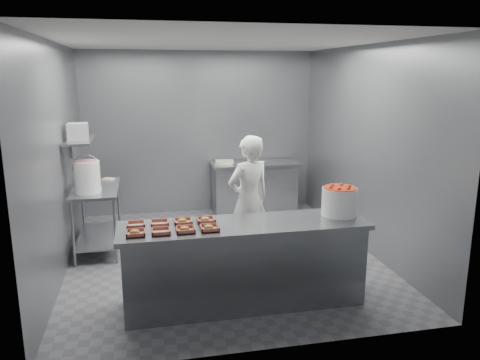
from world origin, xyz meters
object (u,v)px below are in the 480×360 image
back_counter (254,188)px  tray_7 (206,220)px  tray_4 (136,225)px  glaze_bucket (87,176)px  tray_5 (160,223)px  worker (249,200)px  prep_table (97,209)px  tray_0 (135,233)px  tray_2 (185,229)px  tray_3 (209,228)px  tray_1 (161,231)px  tray_6 (183,221)px  appliance (78,131)px  service_counter (244,263)px  strawberry_tub (339,200)px

back_counter → tray_7: (-1.28, -3.12, 0.47)m
tray_4 → glaze_bucket: (-0.62, 1.54, 0.20)m
back_counter → tray_4: 3.74m
tray_5 → worker: (1.17, 0.97, -0.08)m
prep_table → tray_0: (0.55, -2.08, 0.33)m
tray_2 → tray_3: bearing=0.0°
tray_1 → tray_2: 0.24m
tray_6 → appliance: appliance is taller
worker → appliance: size_ratio=5.75×
service_counter → appliance: size_ratio=8.95×
tray_6 → appliance: size_ratio=0.65×
back_counter → strawberry_tub: (0.18, -3.18, 0.61)m
tray_5 → tray_6: (0.24, -0.00, 0.00)m
tray_1 → tray_5: size_ratio=1.00×
tray_4 → worker: size_ratio=0.11×
prep_table → tray_4: size_ratio=6.40×
back_counter → tray_6: 3.50m
tray_7 → strawberry_tub: strawberry_tub is taller
tray_1 → appliance: (-0.96, 2.05, 0.75)m
service_counter → strawberry_tub: strawberry_tub is taller
worker → strawberry_tub: (0.78, -1.03, 0.23)m
back_counter → appliance: 3.27m
tray_3 → glaze_bucket: bearing=126.5°
tray_3 → strawberry_tub: size_ratio=0.49×
tray_1 → tray_6: (0.24, 0.26, 0.00)m
prep_table → tray_5: 2.01m
back_counter → strawberry_tub: size_ratio=3.92×
back_counter → glaze_bucket: (-2.62, -1.58, 0.66)m
back_counter → tray_2: (-1.52, -3.38, 0.47)m
tray_2 → tray_3: size_ratio=1.00×
tray_4 → tray_6: tray_6 is taller
strawberry_tub → tray_4: bearing=178.4°
tray_3 → tray_7: same height
prep_table → tray_4: 1.93m
tray_4 → strawberry_tub: bearing=-1.6°
back_counter → tray_7: 3.41m
tray_1 → tray_2: bearing=-0.0°
back_counter → appliance: size_ratio=5.16×
tray_4 → tray_6: bearing=-0.0°
strawberry_tub → tray_3: bearing=-172.4°
worker → tray_6: bearing=24.3°
tray_1 → appliance: 2.38m
tray_5 → strawberry_tub: bearing=-1.8°
service_counter → tray_4: tray_4 is taller
prep_table → tray_7: bearing=-55.2°
tray_0 → strawberry_tub: (2.18, 0.20, 0.14)m
tray_1 → worker: (1.17, 1.23, -0.08)m
tray_3 → tray_5: 0.54m
tray_7 → strawberry_tub: 1.47m
prep_table → appliance: appliance is taller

